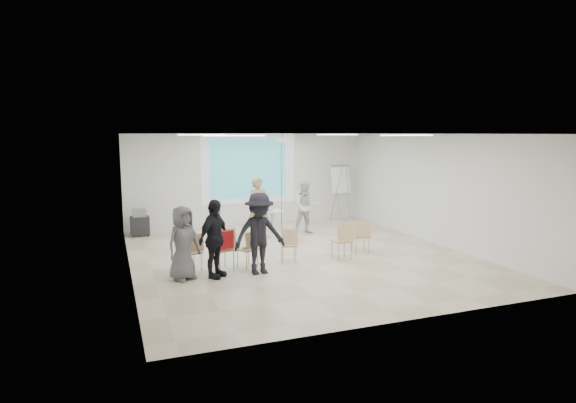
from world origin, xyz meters
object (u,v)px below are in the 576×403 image
object	(u,v)px
audience_left	(214,233)
flipchart_easel	(340,179)
chair_left_mid	(224,246)
chair_right_far	(361,233)
chair_center	(289,243)
player_right	(306,204)
chair_far_left	(193,249)
player_left	(259,204)
audience_outer	(183,239)
audience_mid	(259,228)
chair_left_inner	(249,246)
chair_right_inner	(343,238)
pedestal_table	(273,221)
av_cart	(140,223)
laptop	(247,247)

from	to	relation	value
audience_left	flipchart_easel	bearing A→B (deg)	-0.36
chair_left_mid	chair_right_far	xyz separation A→B (m)	(3.59, 0.33, -0.05)
flipchart_easel	chair_center	bearing A→B (deg)	-133.35
player_right	chair_far_left	world-z (taller)	player_right
player_left	chair_right_far	world-z (taller)	player_left
audience_outer	chair_right_far	bearing A→B (deg)	-22.35
audience_mid	flipchart_easel	xyz separation A→B (m)	(4.56, 5.23, 0.43)
chair_left_inner	chair_right_far	xyz separation A→B (m)	(3.00, 0.27, 0.02)
chair_far_left	flipchart_easel	world-z (taller)	flipchart_easel
audience_mid	chair_right_far	bearing A→B (deg)	10.93
audience_left	chair_right_inner	bearing A→B (deg)	-37.27
pedestal_table	av_cart	distance (m)	3.94
chair_right_inner	chair_right_far	bearing A→B (deg)	26.69
pedestal_table	flipchart_easel	size ratio (longest dim) A/B	0.42
chair_right_far	audience_outer	distance (m)	4.58
chair_center	chair_left_mid	bearing A→B (deg)	-160.01
chair_center	chair_right_far	distance (m)	2.02
laptop	chair_left_mid	bearing A→B (deg)	-9.83
chair_right_far	audience_mid	size ratio (longest dim) A/B	0.44
flipchart_easel	chair_left_inner	bearing A→B (deg)	-139.55
flipchart_easel	av_cart	world-z (taller)	flipchart_easel
chair_center	flipchart_easel	bearing A→B (deg)	66.16
audience_outer	chair_far_left	bearing A→B (deg)	30.72
player_right	chair_far_left	size ratio (longest dim) A/B	2.12
laptop	chair_right_inner	bearing A→B (deg)	151.17
pedestal_table	audience_mid	distance (m)	3.97
chair_left_inner	audience_mid	xyz separation A→B (m)	(0.08, -0.51, 0.50)
chair_left_mid	chair_right_inner	distance (m)	2.89
chair_center	chair_right_inner	bearing A→B (deg)	6.05
laptop	chair_right_far	bearing A→B (deg)	159.21
chair_left_mid	flipchart_easel	bearing A→B (deg)	23.82
audience_left	flipchart_easel	world-z (taller)	flipchart_easel
chair_left_mid	flipchart_easel	world-z (taller)	flipchart_easel
chair_center	laptop	size ratio (longest dim) A/B	2.63
audience_mid	chair_left_mid	bearing A→B (deg)	142.44
pedestal_table	chair_right_inner	world-z (taller)	chair_right_inner
chair_right_inner	laptop	world-z (taller)	chair_right_inner
chair_right_far	chair_center	bearing A→B (deg)	-165.06
chair_left_mid	flipchart_easel	xyz separation A→B (m)	(5.23, 4.78, 0.86)
chair_left_inner	audience_mid	world-z (taller)	audience_mid
player_left	chair_right_far	xyz separation A→B (m)	(1.91, -2.56, -0.50)
chair_right_inner	chair_far_left	bearing A→B (deg)	175.11
audience_mid	av_cart	distance (m)	5.44
player_left	chair_left_mid	size ratio (longest dim) A/B	2.12
chair_right_far	laptop	world-z (taller)	chair_right_far
chair_center	audience_left	size ratio (longest dim) A/B	0.43
audience_outer	pedestal_table	bearing A→B (deg)	17.69
chair_right_far	audience_left	distance (m)	3.97
player_left	chair_right_inner	xyz separation A→B (m)	(1.21, -2.93, -0.48)
flipchart_easel	audience_left	bearing A→B (deg)	-141.98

